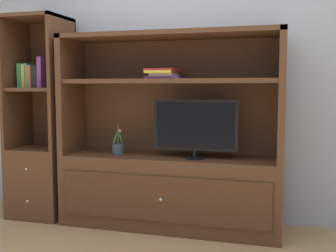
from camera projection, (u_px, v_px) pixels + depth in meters
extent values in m
plane|color=tan|center=(155.00, 244.00, 3.00)|extent=(8.00, 8.00, 0.00)
cube|color=#9EA8B2|center=(180.00, 58.00, 3.58)|extent=(6.00, 0.10, 2.80)
cube|color=#4C2D1C|center=(170.00, 191.00, 3.35)|extent=(1.79, 0.46, 0.59)
cube|color=#462A19|center=(161.00, 199.00, 3.12)|extent=(1.65, 0.02, 0.35)
sphere|color=silver|center=(161.00, 200.00, 3.11)|extent=(0.02, 0.02, 0.02)
cube|color=#4C2D1C|center=(72.00, 95.00, 3.51)|extent=(0.05, 0.46, 0.98)
cube|color=#4C2D1C|center=(282.00, 96.00, 3.04)|extent=(0.05, 0.46, 0.98)
cube|color=#4C2D1C|center=(177.00, 95.00, 3.49)|extent=(1.79, 0.02, 0.98)
cube|color=#4C2D1C|center=(170.00, 35.00, 3.23)|extent=(1.79, 0.46, 0.04)
cube|color=#4C2D1C|center=(170.00, 81.00, 3.27)|extent=(1.69, 0.41, 0.04)
cylinder|color=black|center=(195.00, 158.00, 3.21)|extent=(0.17, 0.17, 0.01)
cylinder|color=black|center=(195.00, 154.00, 3.21)|extent=(0.03, 0.03, 0.05)
cube|color=black|center=(195.00, 125.00, 3.19)|extent=(0.67, 0.02, 0.40)
cube|color=black|center=(195.00, 125.00, 3.17)|extent=(0.62, 0.00, 0.36)
cylinder|color=#384C56|center=(118.00, 149.00, 3.43)|extent=(0.10, 0.10, 0.09)
cylinder|color=#3D6B33|center=(118.00, 135.00, 3.42)|extent=(0.01, 0.01, 0.16)
cube|color=#2D7A38|center=(121.00, 138.00, 3.41)|extent=(0.02, 0.07, 0.13)
cube|color=#2D7A38|center=(115.00, 138.00, 3.43)|extent=(0.02, 0.07, 0.08)
sphere|color=#DB9EC6|center=(119.00, 131.00, 3.41)|extent=(0.03, 0.03, 0.03)
cube|color=purple|center=(165.00, 78.00, 3.28)|extent=(0.29, 0.29, 0.02)
cube|color=silver|center=(165.00, 75.00, 3.28)|extent=(0.18, 0.28, 0.02)
cube|color=gold|center=(162.00, 72.00, 3.26)|extent=(0.23, 0.34, 0.02)
cube|color=red|center=(163.00, 70.00, 3.28)|extent=(0.25, 0.28, 0.02)
cube|color=#4C2D1C|center=(42.00, 181.00, 3.67)|extent=(0.49, 0.45, 0.61)
sphere|color=silver|center=(26.00, 169.00, 3.44)|extent=(0.02, 0.02, 0.02)
sphere|color=silver|center=(27.00, 201.00, 3.46)|extent=(0.02, 0.02, 0.02)
cube|color=#4C2D1C|center=(17.00, 83.00, 3.65)|extent=(0.03, 0.45, 1.14)
cube|color=#4C2D1C|center=(63.00, 83.00, 3.52)|extent=(0.03, 0.45, 1.14)
cube|color=#4C2D1C|center=(53.00, 83.00, 3.80)|extent=(0.49, 0.02, 1.14)
cube|color=#4C2D1C|center=(39.00, 89.00, 3.59)|extent=(0.43, 0.41, 0.03)
cube|color=#4C2D1C|center=(37.00, 18.00, 3.53)|extent=(0.49, 0.45, 0.03)
cube|color=#338C4C|center=(23.00, 76.00, 3.62)|extent=(0.04, 0.12, 0.21)
cube|color=gold|center=(27.00, 76.00, 3.61)|extent=(0.03, 0.13, 0.21)
cube|color=teal|center=(30.00, 76.00, 3.60)|extent=(0.02, 0.14, 0.21)
cube|color=#A56638|center=(34.00, 77.00, 3.60)|extent=(0.04, 0.15, 0.19)
cube|color=black|center=(38.00, 77.00, 3.58)|extent=(0.04, 0.12, 0.19)
cube|color=purple|center=(43.00, 73.00, 3.57)|extent=(0.04, 0.14, 0.27)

